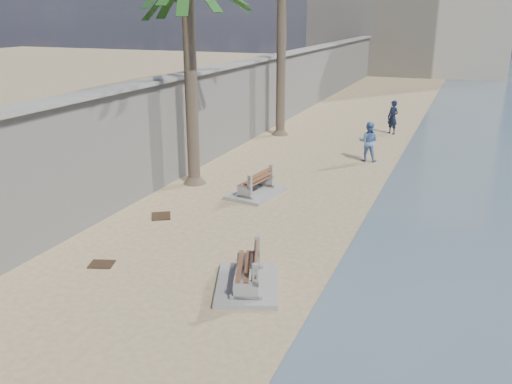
% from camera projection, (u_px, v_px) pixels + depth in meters
% --- Properties ---
extents(seawall, '(0.45, 70.00, 3.50)m').
position_uv_depth(seawall, '(266.00, 95.00, 27.11)').
color(seawall, gray).
rests_on(seawall, ground_plane).
extents(wall_cap, '(0.80, 70.00, 0.12)m').
position_uv_depth(wall_cap, '(266.00, 58.00, 26.55)').
color(wall_cap, gray).
rests_on(wall_cap, seawall).
extents(bench_near, '(1.92, 2.29, 0.81)m').
position_uv_depth(bench_near, '(247.00, 272.00, 11.66)').
color(bench_near, gray).
rests_on(bench_near, ground_plane).
extents(bench_far, '(1.57, 2.08, 0.80)m').
position_uv_depth(bench_far, '(256.00, 185.00, 17.60)').
color(bench_far, gray).
rests_on(bench_far, ground_plane).
extents(person_a, '(0.82, 0.76, 1.88)m').
position_uv_depth(person_a, '(393.00, 115.00, 26.30)').
color(person_a, '#121932').
rests_on(person_a, ground_plane).
extents(person_b, '(0.86, 0.67, 1.75)m').
position_uv_depth(person_b, '(369.00, 140.00, 21.45)').
color(person_b, '#5374AC').
rests_on(person_b, ground_plane).
extents(debris_c, '(0.81, 0.85, 0.03)m').
position_uv_depth(debris_c, '(161.00, 216.00, 15.82)').
color(debris_c, '#382616').
rests_on(debris_c, ground_plane).
extents(debris_d, '(0.67, 0.60, 0.03)m').
position_uv_depth(debris_d, '(102.00, 264.00, 12.80)').
color(debris_d, '#382616').
rests_on(debris_d, ground_plane).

